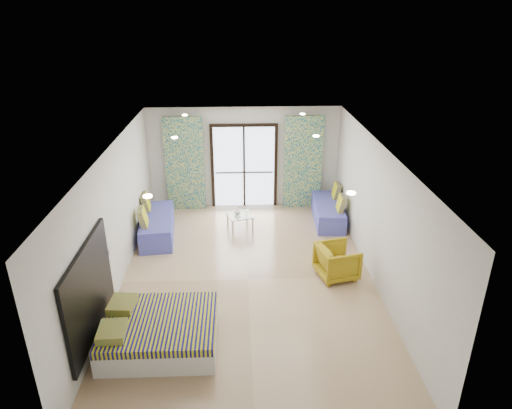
{
  "coord_description": "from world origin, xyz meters",
  "views": [
    {
      "loc": [
        -0.16,
        -7.78,
        5.06
      ],
      "look_at": [
        0.21,
        1.12,
        1.15
      ],
      "focal_mm": 32.0,
      "sensor_mm": 36.0,
      "label": 1
    }
  ],
  "objects_px": {
    "bed": "(159,331)",
    "daybed_right": "(329,211)",
    "armchair": "(337,260)",
    "coffee_table": "(240,216)",
    "daybed_left": "(156,225)"
  },
  "relations": [
    {
      "from": "bed",
      "to": "daybed_right",
      "type": "xyz_separation_m",
      "value": [
        3.59,
        4.49,
        0.01
      ]
    },
    {
      "from": "bed",
      "to": "daybed_left",
      "type": "xyz_separation_m",
      "value": [
        -0.64,
        3.84,
        0.03
      ]
    },
    {
      "from": "coffee_table",
      "to": "daybed_right",
      "type": "bearing_deg",
      "value": 9.25
    },
    {
      "from": "armchair",
      "to": "bed",
      "type": "bearing_deg",
      "value": 106.23
    },
    {
      "from": "daybed_left",
      "to": "coffee_table",
      "type": "height_order",
      "value": "daybed_left"
    },
    {
      "from": "daybed_right",
      "to": "armchair",
      "type": "height_order",
      "value": "daybed_right"
    },
    {
      "from": "coffee_table",
      "to": "armchair",
      "type": "height_order",
      "value": "armchair"
    },
    {
      "from": "armchair",
      "to": "coffee_table",
      "type": "bearing_deg",
      "value": 26.91
    },
    {
      "from": "coffee_table",
      "to": "armchair",
      "type": "bearing_deg",
      "value": -49.13
    },
    {
      "from": "bed",
      "to": "daybed_right",
      "type": "bearing_deg",
      "value": 51.38
    },
    {
      "from": "daybed_left",
      "to": "daybed_right",
      "type": "relative_size",
      "value": 1.09
    },
    {
      "from": "bed",
      "to": "coffee_table",
      "type": "height_order",
      "value": "coffee_table"
    },
    {
      "from": "bed",
      "to": "daybed_right",
      "type": "distance_m",
      "value": 5.75
    },
    {
      "from": "daybed_right",
      "to": "armchair",
      "type": "distance_m",
      "value": 2.62
    },
    {
      "from": "daybed_left",
      "to": "armchair",
      "type": "bearing_deg",
      "value": -32.43
    }
  ]
}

